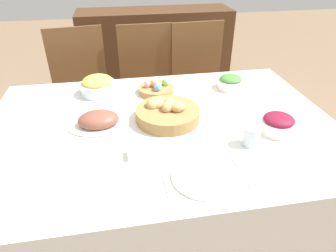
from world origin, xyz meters
TOP-DOWN VIEW (x-y plane):
  - ground_plane at (0.00, 0.00)m, footprint 12.00×12.00m
  - dining_table at (0.00, 0.00)m, footprint 1.70×1.18m
  - chair_far_right at (0.46, 0.94)m, footprint 0.44×0.44m
  - chair_far_center at (0.04, 0.94)m, footprint 0.42×0.42m
  - chair_far_left at (-0.47, 0.94)m, footprint 0.47×0.47m
  - sideboard at (0.23, 1.93)m, footprint 1.57×0.44m
  - bread_basket at (0.03, 0.04)m, footprint 0.32×0.32m
  - egg_basket at (0.02, 0.35)m, footprint 0.21×0.21m
  - ham_platter at (-0.30, 0.04)m, footprint 0.30×0.21m
  - pineapple_bowl at (-0.31, 0.40)m, footprint 0.20×0.20m
  - beet_salad_bowl at (0.52, -0.16)m, footprint 0.16×0.16m
  - green_salad_bowl at (0.47, 0.33)m, footprint 0.15×0.15m
  - dinner_plate at (0.09, -0.41)m, footprint 0.25×0.25m
  - fork at (-0.05, -0.41)m, footprint 0.02×0.18m
  - knife at (0.24, -0.41)m, footprint 0.02×0.18m
  - spoon at (0.27, -0.41)m, footprint 0.02×0.18m
  - drinking_cup at (0.35, -0.24)m, footprint 0.07×0.07m
  - butter_dish at (-0.13, -0.24)m, footprint 0.10×0.06m

SIDE VIEW (x-z plane):
  - ground_plane at x=0.00m, z-range 0.00..0.00m
  - dining_table at x=0.00m, z-range 0.00..0.75m
  - sideboard at x=0.23m, z-range 0.00..0.92m
  - chair_far_right at x=0.46m, z-range 0.02..1.01m
  - chair_far_center at x=0.04m, z-range 0.02..1.01m
  - chair_far_left at x=-0.47m, z-range 0.02..1.01m
  - fork at x=-0.05m, z-range 0.75..0.76m
  - knife at x=0.24m, z-range 0.75..0.76m
  - spoon at x=0.27m, z-range 0.75..0.76m
  - dinner_plate at x=0.09m, z-range 0.75..0.76m
  - butter_dish at x=-0.13m, z-range 0.75..0.79m
  - ham_platter at x=-0.30m, z-range 0.74..0.82m
  - egg_basket at x=0.02m, z-range 0.74..0.82m
  - bread_basket at x=0.03m, z-range 0.74..0.84m
  - green_salad_bowl at x=0.47m, z-range 0.75..0.84m
  - beet_salad_bowl at x=0.52m, z-range 0.75..0.84m
  - drinking_cup at x=0.35m, z-range 0.75..0.84m
  - pineapple_bowl at x=-0.31m, z-range 0.75..0.86m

